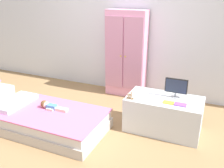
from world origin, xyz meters
TOP-DOWN VIEW (x-y plane):
  - ground_plane at (0.00, 0.00)m, footprint 10.00×10.00m
  - back_wall at (0.00, 1.57)m, footprint 6.40×0.05m
  - bed at (-0.45, -0.08)m, footprint 1.45×0.81m
  - pillow at (-0.98, -0.08)m, footprint 0.31×0.57m
  - doll at (-0.48, 0.00)m, footprint 0.39×0.13m
  - nightstand at (-1.43, 0.08)m, footprint 0.31×0.31m
  - wardrobe at (0.05, 1.39)m, footprint 0.64×0.30m
  - tv_stand at (0.90, 0.49)m, footprint 0.92×0.50m
  - tv_monitor at (1.01, 0.58)m, footprint 0.27×0.10m
  - rocking_horse_toy at (0.52, 0.31)m, footprint 0.08×0.04m
  - book_yellow at (0.97, 0.38)m, footprint 0.13×0.08m
  - book_purple at (1.10, 0.38)m, footprint 0.14×0.09m

SIDE VIEW (x-z plane):
  - ground_plane at x=0.00m, z-range -0.02..0.00m
  - bed at x=-0.45m, z-range 0.00..0.25m
  - nightstand at x=-1.43m, z-range 0.00..0.36m
  - tv_stand at x=0.90m, z-range 0.00..0.44m
  - pillow at x=-0.98m, z-range 0.25..0.31m
  - doll at x=-0.48m, z-range 0.24..0.34m
  - book_yellow at x=0.97m, z-range 0.44..0.45m
  - book_purple at x=1.10m, z-range 0.44..0.45m
  - rocking_horse_toy at x=0.52m, z-range 0.44..0.54m
  - tv_monitor at x=1.01m, z-range 0.46..0.70m
  - wardrobe at x=0.05m, z-range 0.00..1.40m
  - back_wall at x=0.00m, z-range 0.00..2.70m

